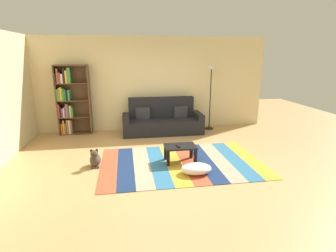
{
  "coord_description": "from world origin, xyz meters",
  "views": [
    {
      "loc": [
        -0.84,
        -5.26,
        2.2
      ],
      "look_at": [
        0.08,
        0.34,
        0.65
      ],
      "focal_mm": 28.14,
      "sensor_mm": 36.0,
      "label": 1
    }
  ],
  "objects_px": {
    "bookshelf": "(69,101)",
    "pouf": "(196,169)",
    "couch": "(162,121)",
    "coffee_table": "(180,149)",
    "standing_lamp": "(211,75)",
    "dog": "(95,159)",
    "tv_remote": "(178,146)"
  },
  "relations": [
    {
      "from": "bookshelf",
      "to": "pouf",
      "type": "height_order",
      "value": "bookshelf"
    },
    {
      "from": "couch",
      "to": "coffee_table",
      "type": "height_order",
      "value": "couch"
    },
    {
      "from": "pouf",
      "to": "coffee_table",
      "type": "bearing_deg",
      "value": 106.83
    },
    {
      "from": "coffee_table",
      "to": "standing_lamp",
      "type": "bearing_deg",
      "value": 59.48
    },
    {
      "from": "dog",
      "to": "pouf",
      "type": "bearing_deg",
      "value": -19.3
    },
    {
      "from": "coffee_table",
      "to": "standing_lamp",
      "type": "xyz_separation_m",
      "value": [
        1.41,
        2.39,
        1.32
      ]
    },
    {
      "from": "pouf",
      "to": "tv_remote",
      "type": "height_order",
      "value": "tv_remote"
    },
    {
      "from": "standing_lamp",
      "to": "tv_remote",
      "type": "xyz_separation_m",
      "value": [
        -1.46,
        -2.44,
        -1.24
      ]
    },
    {
      "from": "dog",
      "to": "tv_remote",
      "type": "relative_size",
      "value": 2.65
    },
    {
      "from": "bookshelf",
      "to": "coffee_table",
      "type": "height_order",
      "value": "bookshelf"
    },
    {
      "from": "bookshelf",
      "to": "standing_lamp",
      "type": "bearing_deg",
      "value": -1.79
    },
    {
      "from": "bookshelf",
      "to": "couch",
      "type": "bearing_deg",
      "value": -6.3
    },
    {
      "from": "bookshelf",
      "to": "coffee_table",
      "type": "distance_m",
      "value": 3.69
    },
    {
      "from": "bookshelf",
      "to": "coffee_table",
      "type": "xyz_separation_m",
      "value": [
        2.62,
        -2.51,
        -0.66
      ]
    },
    {
      "from": "bookshelf",
      "to": "pouf",
      "type": "distance_m",
      "value": 4.28
    },
    {
      "from": "coffee_table",
      "to": "dog",
      "type": "height_order",
      "value": "dog"
    },
    {
      "from": "pouf",
      "to": "standing_lamp",
      "type": "bearing_deg",
      "value": 67.82
    },
    {
      "from": "pouf",
      "to": "dog",
      "type": "xyz_separation_m",
      "value": [
        -1.93,
        0.67,
        0.05
      ]
    },
    {
      "from": "standing_lamp",
      "to": "dog",
      "type": "bearing_deg",
      "value": -143.57
    },
    {
      "from": "couch",
      "to": "bookshelf",
      "type": "xyz_separation_m",
      "value": [
        -2.56,
        0.28,
        0.62
      ]
    },
    {
      "from": "bookshelf",
      "to": "tv_remote",
      "type": "height_order",
      "value": "bookshelf"
    },
    {
      "from": "couch",
      "to": "tv_remote",
      "type": "xyz_separation_m",
      "value": [
        -0.0,
        -2.28,
        0.04
      ]
    },
    {
      "from": "coffee_table",
      "to": "tv_remote",
      "type": "distance_m",
      "value": 0.11
    },
    {
      "from": "couch",
      "to": "coffee_table",
      "type": "distance_m",
      "value": 2.23
    },
    {
      "from": "pouf",
      "to": "dog",
      "type": "height_order",
      "value": "dog"
    },
    {
      "from": "standing_lamp",
      "to": "coffee_table",
      "type": "bearing_deg",
      "value": -120.52
    },
    {
      "from": "couch",
      "to": "coffee_table",
      "type": "xyz_separation_m",
      "value": [
        0.06,
        -2.23,
        -0.05
      ]
    },
    {
      "from": "couch",
      "to": "pouf",
      "type": "relative_size",
      "value": 3.85
    },
    {
      "from": "couch",
      "to": "bookshelf",
      "type": "height_order",
      "value": "bookshelf"
    },
    {
      "from": "tv_remote",
      "to": "coffee_table",
      "type": "bearing_deg",
      "value": 32.37
    },
    {
      "from": "coffee_table",
      "to": "tv_remote",
      "type": "xyz_separation_m",
      "value": [
        -0.06,
        -0.05,
        0.08
      ]
    },
    {
      "from": "bookshelf",
      "to": "dog",
      "type": "distance_m",
      "value": 2.72
    }
  ]
}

